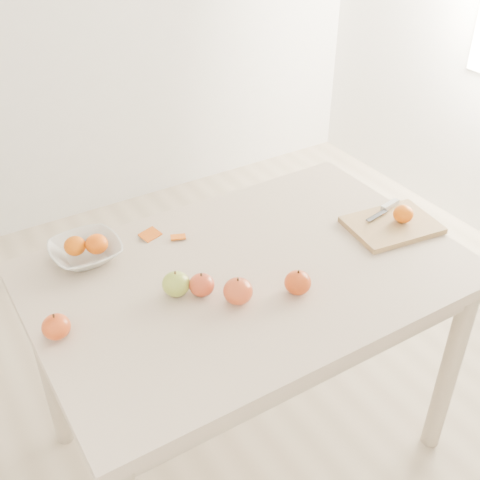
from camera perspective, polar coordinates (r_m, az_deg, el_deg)
ground at (r=2.22m, az=0.71°, el=-18.33°), size 3.50×3.50×0.00m
table at (r=1.75m, az=0.86°, el=-5.36°), size 1.20×0.80×0.75m
cutting_board at (r=1.91m, az=14.21°, el=1.38°), size 0.29×0.23×0.02m
board_tangerine at (r=1.91m, az=15.22°, el=2.40°), size 0.06×0.06×0.05m
fruit_bowl at (r=1.77m, az=-14.41°, el=-1.08°), size 0.20×0.20×0.05m
bowl_tangerine_near at (r=1.76m, az=-15.38°, el=-0.54°), size 0.06×0.06×0.05m
bowl_tangerine_far at (r=1.75m, az=-13.44°, el=-0.37°), size 0.06×0.06×0.06m
orange_peel_a at (r=1.84m, az=-8.51°, el=0.41°), size 0.07×0.06×0.01m
orange_peel_b at (r=1.82m, az=-5.89°, el=0.23°), size 0.06×0.05×0.01m
paring_knife at (r=1.97m, az=13.85°, el=3.11°), size 0.17×0.06×0.01m
apple_green at (r=1.59m, az=-6.09°, el=-4.16°), size 0.07×0.07×0.07m
apple_red_c at (r=1.59m, az=5.49°, el=-4.04°), size 0.07×0.07×0.06m
apple_red_d at (r=1.52m, az=-17.03°, el=-7.87°), size 0.07×0.07×0.06m
apple_red_b at (r=1.58m, az=-3.66°, el=-4.27°), size 0.07×0.07×0.06m
apple_red_e at (r=1.55m, az=-0.19°, el=-4.87°), size 0.08×0.08×0.07m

